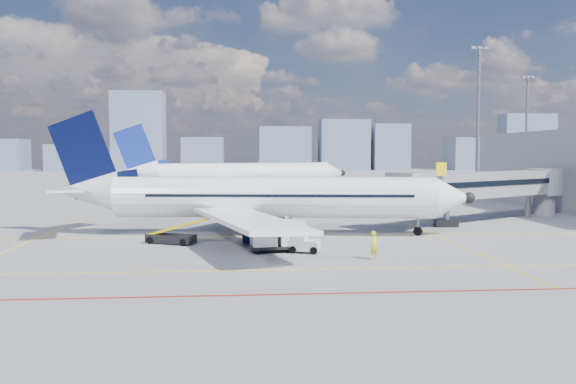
# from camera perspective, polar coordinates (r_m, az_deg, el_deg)

# --- Properties ---
(ground) EXTENTS (420.00, 420.00, 0.00)m
(ground) POSITION_cam_1_polar(r_m,az_deg,el_deg) (40.71, -0.77, -6.17)
(ground) COLOR gray
(ground) RESTS_ON ground
(apron_markings) EXTENTS (90.00, 35.12, 0.01)m
(apron_markings) POSITION_cam_1_polar(r_m,az_deg,el_deg) (36.84, -1.27, -7.24)
(apron_markings) COLOR yellow
(apron_markings) RESTS_ON ground
(jet_bridge) EXTENTS (23.55, 15.78, 6.30)m
(jet_bridge) POSITION_cam_1_polar(r_m,az_deg,el_deg) (62.71, 20.10, 0.61)
(jet_bridge) COLOR gray
(jet_bridge) RESTS_ON ground
(floodlight_mast_ne) EXTENTS (3.20, 0.61, 25.45)m
(floodlight_mast_ne) POSITION_cam_1_polar(r_m,az_deg,el_deg) (103.50, 18.74, 7.34)
(floodlight_mast_ne) COLOR slate
(floodlight_mast_ne) RESTS_ON ground
(floodlight_mast_far) EXTENTS (3.20, 0.61, 25.45)m
(floodlight_mast_far) POSITION_cam_1_polar(r_m,az_deg,el_deg) (146.66, 23.06, 6.18)
(floodlight_mast_far) COLOR slate
(floodlight_mast_far) RESTS_ON ground
(distant_skyline) EXTENTS (260.67, 15.91, 31.46)m
(distant_skyline) POSITION_cam_1_polar(r_m,az_deg,el_deg) (230.03, -5.36, 4.82)
(distant_skyline) COLOR slate
(distant_skyline) RESTS_ON ground
(main_aircraft) EXTENTS (37.18, 32.33, 10.94)m
(main_aircraft) POSITION_cam_1_polar(r_m,az_deg,el_deg) (49.21, -3.24, -0.63)
(main_aircraft) COLOR white
(main_aircraft) RESTS_ON ground
(second_aircraft) EXTENTS (41.99, 35.82, 12.58)m
(second_aircraft) POSITION_cam_1_polar(r_m,az_deg,el_deg) (101.07, -5.21, 1.73)
(second_aircraft) COLOR white
(second_aircraft) RESTS_ON ground
(baggage_tug) EXTENTS (2.36, 1.86, 1.46)m
(baggage_tug) POSITION_cam_1_polar(r_m,az_deg,el_deg) (40.61, 1.56, -5.19)
(baggage_tug) COLOR white
(baggage_tug) RESTS_ON ground
(cargo_dolly) EXTENTS (4.29, 2.35, 2.24)m
(cargo_dolly) POSITION_cam_1_polar(r_m,az_deg,el_deg) (40.92, -1.09, -4.37)
(cargo_dolly) COLOR black
(cargo_dolly) RESTS_ON ground
(belt_loader) EXTENTS (5.57, 3.41, 2.29)m
(belt_loader) POSITION_cam_1_polar(r_m,az_deg,el_deg) (45.40, -11.66, -4.43)
(belt_loader) COLOR black
(belt_loader) RESTS_ON ground
(ramp_worker) EXTENTS (0.82, 0.82, 1.92)m
(ramp_worker) POSITION_cam_1_polar(r_m,az_deg,el_deg) (38.49, 8.75, -5.36)
(ramp_worker) COLOR yellow
(ramp_worker) RESTS_ON ground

